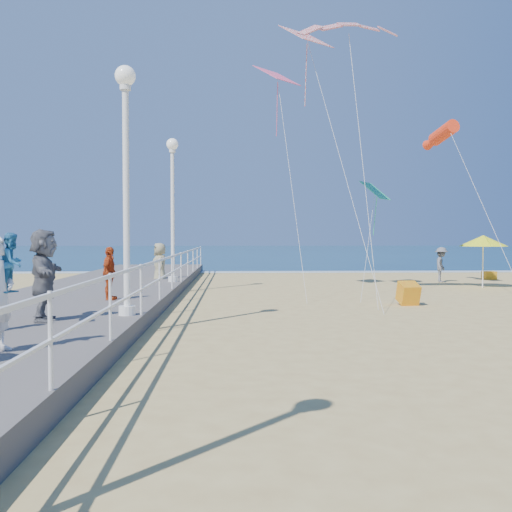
{
  "coord_description": "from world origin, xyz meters",
  "views": [
    {
      "loc": [
        -3.01,
        -12.3,
        2.1
      ],
      "look_at": [
        -2.5,
        2.0,
        1.6
      ],
      "focal_mm": 40.0,
      "sensor_mm": 36.0,
      "label": 1
    }
  ],
  "objects_px": {
    "spectator_5": "(44,275)",
    "beach_walker_a": "(441,265)",
    "lamp_post_mid": "(126,163)",
    "lamp_post_far": "(173,194)",
    "beach_walker_c": "(160,266)",
    "beach_chair_left": "(489,275)",
    "spectator_3": "(109,273)",
    "beach_umbrella": "(483,241)",
    "box_kite": "(408,295)",
    "toddler_held": "(12,263)"
  },
  "relations": [
    {
      "from": "spectator_5",
      "to": "beach_walker_a",
      "type": "bearing_deg",
      "value": -54.56
    },
    {
      "from": "lamp_post_mid",
      "to": "beach_walker_a",
      "type": "distance_m",
      "value": 17.9
    },
    {
      "from": "lamp_post_far",
      "to": "beach_walker_c",
      "type": "relative_size",
      "value": 2.91
    },
    {
      "from": "beach_walker_a",
      "to": "beach_chair_left",
      "type": "height_order",
      "value": "beach_walker_a"
    },
    {
      "from": "lamp_post_mid",
      "to": "spectator_3",
      "type": "relative_size",
      "value": 3.75
    },
    {
      "from": "spectator_5",
      "to": "beach_umbrella",
      "type": "relative_size",
      "value": 0.86
    },
    {
      "from": "spectator_3",
      "to": "box_kite",
      "type": "distance_m",
      "value": 8.82
    },
    {
      "from": "lamp_post_mid",
      "to": "box_kite",
      "type": "xyz_separation_m",
      "value": [
        7.58,
        4.75,
        -3.36
      ]
    },
    {
      "from": "lamp_post_far",
      "to": "beach_walker_c",
      "type": "xyz_separation_m",
      "value": [
        -0.71,
        1.69,
        -2.75
      ]
    },
    {
      "from": "lamp_post_mid",
      "to": "toddler_held",
      "type": "distance_m",
      "value": 4.32
    },
    {
      "from": "lamp_post_mid",
      "to": "beach_umbrella",
      "type": "bearing_deg",
      "value": 40.29
    },
    {
      "from": "beach_walker_a",
      "to": "toddler_held",
      "type": "bearing_deg",
      "value": 170.34
    },
    {
      "from": "beach_chair_left",
      "to": "beach_walker_c",
      "type": "bearing_deg",
      "value": -165.08
    },
    {
      "from": "lamp_post_mid",
      "to": "toddler_held",
      "type": "relative_size",
      "value": 5.9
    },
    {
      "from": "toddler_held",
      "to": "box_kite",
      "type": "distance_m",
      "value": 12.12
    },
    {
      "from": "beach_walker_c",
      "to": "lamp_post_mid",
      "type": "bearing_deg",
      "value": -13.56
    },
    {
      "from": "toddler_held",
      "to": "spectator_5",
      "type": "height_order",
      "value": "spectator_5"
    },
    {
      "from": "spectator_3",
      "to": "beach_umbrella",
      "type": "distance_m",
      "value": 15.43
    },
    {
      "from": "box_kite",
      "to": "beach_umbrella",
      "type": "distance_m",
      "value": 7.69
    },
    {
      "from": "lamp_post_far",
      "to": "beach_chair_left",
      "type": "height_order",
      "value": "lamp_post_far"
    },
    {
      "from": "box_kite",
      "to": "beach_chair_left",
      "type": "xyz_separation_m",
      "value": [
        7.02,
        10.02,
        -0.1
      ]
    },
    {
      "from": "lamp_post_far",
      "to": "box_kite",
      "type": "relative_size",
      "value": 8.87
    },
    {
      "from": "toddler_held",
      "to": "box_kite",
      "type": "bearing_deg",
      "value": -37.11
    },
    {
      "from": "beach_walker_c",
      "to": "box_kite",
      "type": "height_order",
      "value": "beach_walker_c"
    },
    {
      "from": "lamp_post_mid",
      "to": "beach_walker_a",
      "type": "relative_size",
      "value": 3.32
    },
    {
      "from": "beach_umbrella",
      "to": "beach_chair_left",
      "type": "relative_size",
      "value": 3.89
    },
    {
      "from": "beach_walker_c",
      "to": "beach_umbrella",
      "type": "height_order",
      "value": "beach_umbrella"
    },
    {
      "from": "beach_walker_a",
      "to": "lamp_post_mid",
      "type": "bearing_deg",
      "value": 165.68
    },
    {
      "from": "lamp_post_far",
      "to": "spectator_5",
      "type": "bearing_deg",
      "value": -98.64
    },
    {
      "from": "beach_walker_c",
      "to": "beach_walker_a",
      "type": "bearing_deg",
      "value": 84.28
    },
    {
      "from": "spectator_5",
      "to": "beach_chair_left",
      "type": "relative_size",
      "value": 3.35
    },
    {
      "from": "lamp_post_far",
      "to": "box_kite",
      "type": "height_order",
      "value": "lamp_post_far"
    },
    {
      "from": "beach_umbrella",
      "to": "spectator_5",
      "type": "bearing_deg",
      "value": -140.82
    },
    {
      "from": "spectator_3",
      "to": "beach_umbrella",
      "type": "bearing_deg",
      "value": -54.56
    },
    {
      "from": "lamp_post_far",
      "to": "beach_walker_a",
      "type": "relative_size",
      "value": 3.32
    },
    {
      "from": "box_kite",
      "to": "toddler_held",
      "type": "bearing_deg",
      "value": -141.27
    },
    {
      "from": "spectator_3",
      "to": "box_kite",
      "type": "height_order",
      "value": "spectator_3"
    },
    {
      "from": "spectator_5",
      "to": "beach_walker_a",
      "type": "relative_size",
      "value": 1.15
    },
    {
      "from": "beach_walker_a",
      "to": "box_kite",
      "type": "height_order",
      "value": "beach_walker_a"
    },
    {
      "from": "lamp_post_mid",
      "to": "lamp_post_far",
      "type": "bearing_deg",
      "value": 90.0
    },
    {
      "from": "lamp_post_far",
      "to": "toddler_held",
      "type": "relative_size",
      "value": 5.9
    },
    {
      "from": "spectator_5",
      "to": "beach_umbrella",
      "type": "distance_m",
      "value": 17.94
    },
    {
      "from": "box_kite",
      "to": "lamp_post_far",
      "type": "bearing_deg",
      "value": 144.74
    },
    {
      "from": "beach_walker_a",
      "to": "spectator_5",
      "type": "bearing_deg",
      "value": 163.94
    },
    {
      "from": "beach_chair_left",
      "to": "beach_walker_a",
      "type": "bearing_deg",
      "value": -152.33
    },
    {
      "from": "spectator_3",
      "to": "beach_walker_a",
      "type": "distance_m",
      "value": 16.36
    },
    {
      "from": "toddler_held",
      "to": "beach_walker_a",
      "type": "height_order",
      "value": "toddler_held"
    },
    {
      "from": "lamp_post_far",
      "to": "beach_walker_c",
      "type": "distance_m",
      "value": 3.31
    },
    {
      "from": "beach_walker_c",
      "to": "spectator_3",
      "type": "bearing_deg",
      "value": -19.67
    },
    {
      "from": "lamp_post_far",
      "to": "toddler_held",
      "type": "bearing_deg",
      "value": -94.43
    }
  ]
}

